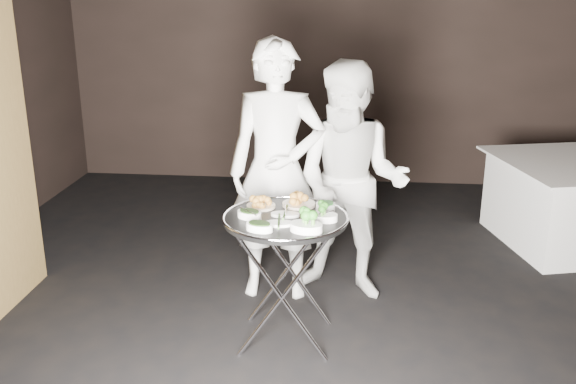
# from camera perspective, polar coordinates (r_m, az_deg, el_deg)

# --- Properties ---
(floor) EXTENTS (6.00, 7.00, 0.05)m
(floor) POSITION_cam_1_polar(r_m,az_deg,el_deg) (4.28, 2.83, -13.05)
(floor) COLOR black
(floor) RESTS_ON ground
(wall_back) EXTENTS (6.00, 0.05, 3.00)m
(wall_back) POSITION_cam_1_polar(r_m,az_deg,el_deg) (7.22, 4.58, 12.59)
(wall_back) COLOR black
(wall_back) RESTS_ON floor
(tray_stand) EXTENTS (0.56, 0.47, 0.82)m
(tray_stand) POSITION_cam_1_polar(r_m,az_deg,el_deg) (4.03, -0.22, -7.28)
(tray_stand) COLOR silver
(tray_stand) RESTS_ON floor
(serving_tray) EXTENTS (0.77, 0.77, 0.04)m
(serving_tray) POSITION_cam_1_polar(r_m,az_deg,el_deg) (3.88, -0.22, -2.36)
(serving_tray) COLOR black
(serving_tray) RESTS_ON tray_stand
(potato_plate_a) EXTENTS (0.18, 0.18, 0.07)m
(potato_plate_a) POSITION_cam_1_polar(r_m,az_deg,el_deg) (4.03, -2.42, -0.98)
(potato_plate_a) COLOR beige
(potato_plate_a) RESTS_ON serving_tray
(potato_plate_b) EXTENTS (0.21, 0.21, 0.08)m
(potato_plate_b) POSITION_cam_1_polar(r_m,az_deg,el_deg) (4.06, 0.96, -0.77)
(potato_plate_b) COLOR beige
(potato_plate_b) RESTS_ON serving_tray
(greens_bowl) EXTENTS (0.12, 0.12, 0.07)m
(greens_bowl) POSITION_cam_1_polar(r_m,az_deg,el_deg) (3.98, 3.36, -1.19)
(greens_bowl) COLOR white
(greens_bowl) RESTS_ON serving_tray
(asparagus_plate_a) EXTENTS (0.18, 0.10, 0.04)m
(asparagus_plate_a) POSITION_cam_1_polar(r_m,az_deg,el_deg) (3.89, -0.25, -1.92)
(asparagus_plate_a) COLOR white
(asparagus_plate_a) RESTS_ON serving_tray
(asparagus_plate_b) EXTENTS (0.18, 0.11, 0.04)m
(asparagus_plate_b) POSITION_cam_1_polar(r_m,az_deg,el_deg) (3.74, -0.82, -2.73)
(asparagus_plate_b) COLOR white
(asparagus_plate_b) RESTS_ON serving_tray
(spinach_bowl_a) EXTENTS (0.19, 0.16, 0.06)m
(spinach_bowl_a) POSITION_cam_1_polar(r_m,az_deg,el_deg) (3.86, -3.45, -1.90)
(spinach_bowl_a) COLOR white
(spinach_bowl_a) RESTS_ON serving_tray
(spinach_bowl_b) EXTENTS (0.19, 0.15, 0.07)m
(spinach_bowl_b) POSITION_cam_1_polar(r_m,az_deg,el_deg) (3.66, -2.56, -3.00)
(spinach_bowl_b) COLOR white
(spinach_bowl_b) RESTS_ON serving_tray
(broccoli_bowl_a) EXTENTS (0.18, 0.14, 0.07)m
(broccoli_bowl_a) POSITION_cam_1_polar(r_m,az_deg,el_deg) (3.81, 3.20, -2.11)
(broccoli_bowl_a) COLOR white
(broccoli_bowl_a) RESTS_ON serving_tray
(broccoli_bowl_b) EXTENTS (0.22, 0.18, 0.08)m
(broccoli_bowl_b) POSITION_cam_1_polar(r_m,az_deg,el_deg) (3.65, 1.63, -2.98)
(broccoli_bowl_b) COLOR white
(broccoli_bowl_b) RESTS_ON serving_tray
(serving_utensils) EXTENTS (0.57, 0.41, 0.01)m
(serving_utensils) POSITION_cam_1_polar(r_m,az_deg,el_deg) (3.92, 0.12, -1.24)
(serving_utensils) COLOR silver
(serving_utensils) RESTS_ON serving_tray
(waiter_left) EXTENTS (0.69, 0.47, 1.85)m
(waiter_left) POSITION_cam_1_polar(r_m,az_deg,el_deg) (4.50, -1.02, 1.84)
(waiter_left) COLOR silver
(waiter_left) RESTS_ON floor
(waiter_right) EXTENTS (0.95, 0.82, 1.70)m
(waiter_right) POSITION_cam_1_polar(r_m,az_deg,el_deg) (4.52, 5.63, 0.81)
(waiter_right) COLOR silver
(waiter_right) RESTS_ON floor
(dining_table) EXTENTS (1.30, 1.30, 0.74)m
(dining_table) POSITION_cam_1_polar(r_m,az_deg,el_deg) (6.09, 24.19, -0.86)
(dining_table) COLOR white
(dining_table) RESTS_ON floor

